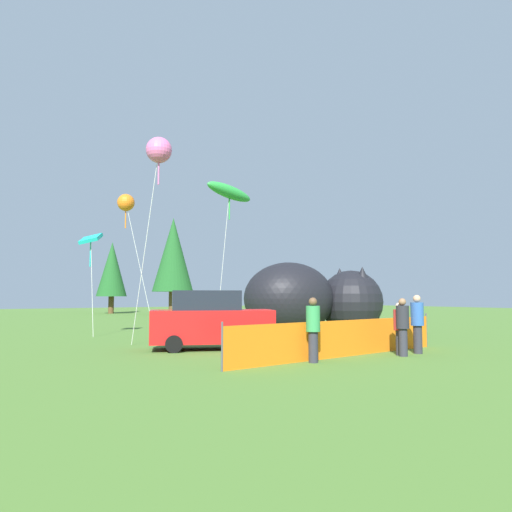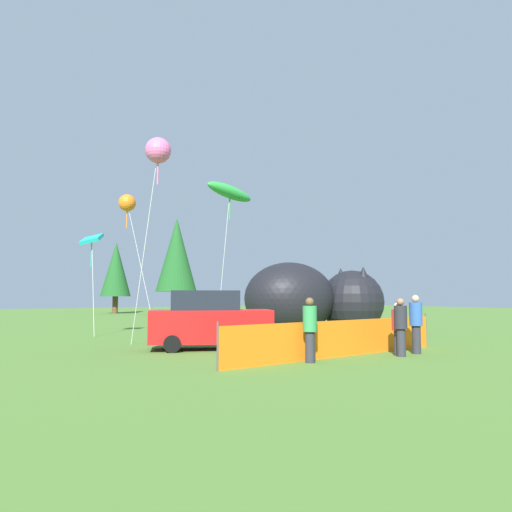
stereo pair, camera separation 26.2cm
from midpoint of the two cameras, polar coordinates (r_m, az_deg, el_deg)
name	(u,v)px [view 2 (the right image)]	position (r m, az deg, el deg)	size (l,w,h in m)	color
ground_plane	(282,347)	(18.04, 3.46, -10.39)	(120.00, 120.00, 0.00)	#4C752D
parked_car	(209,321)	(17.35, -4.95, -7.37)	(4.46, 3.21, 2.01)	red
folding_chair	(369,331)	(19.60, 13.12, -8.30)	(0.77, 0.77, 0.91)	black
inflatable_cat	(311,301)	(23.91, 6.59, -5.15)	(7.11, 4.97, 3.40)	black
safety_fence	(342,339)	(15.47, 10.24, -9.27)	(9.10, 0.89, 1.20)	orange
spectator_in_red_shirt	(416,322)	(16.83, 18.24, -7.13)	(0.41, 0.41, 1.86)	#2D2D38
spectator_in_green_shirt	(310,327)	(13.99, 6.71, -8.06)	(0.39, 0.39, 1.79)	#2D2D38
spectator_in_black_shirt	(398,327)	(16.19, 16.33, -7.75)	(0.35, 0.35, 1.62)	#2D2D38
spectator_in_white_shirt	(401,325)	(15.94, 16.68, -7.52)	(0.38, 0.38, 1.76)	#2D2D38
kite_orange_flower	(127,203)	(26.05, -14.22, 5.86)	(1.53, 1.75, 6.93)	silver
kite_teal_diamond	(92,240)	(24.31, -17.95, 1.72)	(1.22, 1.32, 4.79)	silver
kite_pink_octopus	(158,151)	(19.31, -10.74, 11.71)	(0.98, 1.65, 7.72)	silver
kite_green_fish	(230,192)	(23.50, -2.68, 7.27)	(2.90, 1.30, 7.19)	silver
horizon_tree_east	(116,270)	(52.88, -15.58, -1.50)	(3.05, 3.05, 7.28)	brown
horizon_tree_west	(177,255)	(47.80, -8.91, 0.10)	(3.85, 3.85, 9.19)	brown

